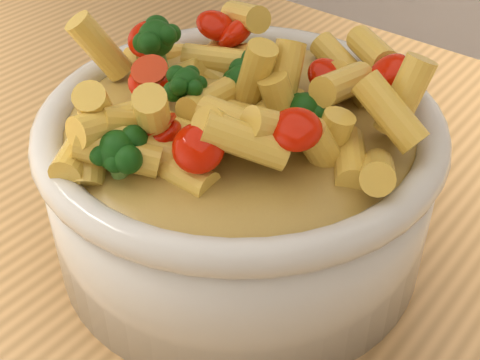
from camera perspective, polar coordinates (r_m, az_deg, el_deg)
The scene contains 3 objects.
table at distance 0.62m, azimuth -10.16°, elevation -8.41°, with size 1.20×0.80×0.90m.
serving_bowl at distance 0.46m, azimuth 0.00°, elevation 0.14°, with size 0.27×0.27×0.11m.
pasta_salad at distance 0.42m, azimuth 0.00°, elevation 7.81°, with size 0.21×0.21×0.05m.
Camera 1 is at (0.34, -0.26, 1.24)m, focal length 50.00 mm.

